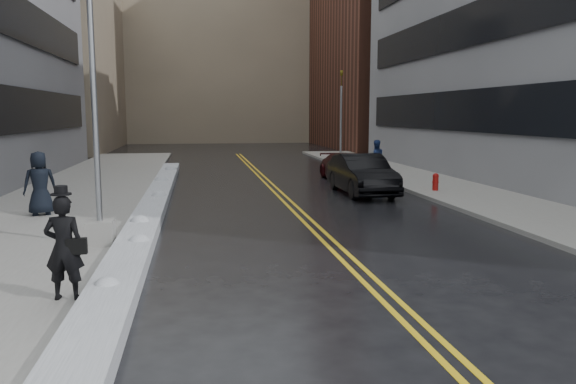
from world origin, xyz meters
name	(u,v)px	position (x,y,z in m)	size (l,w,h in m)	color
ground	(240,266)	(0.00, 0.00, 0.00)	(160.00, 160.00, 0.00)	black
sidewalk_west	(69,201)	(-5.75, 10.00, 0.07)	(5.50, 50.00, 0.15)	gray
sidewalk_east	(457,192)	(10.00, 10.00, 0.07)	(4.00, 50.00, 0.15)	gray
lane_line_left	(279,197)	(2.35, 10.00, 0.00)	(0.12, 50.00, 0.01)	gold
lane_line_right	(287,197)	(2.65, 10.00, 0.00)	(0.12, 50.00, 0.01)	gold
snow_ridge	(154,204)	(-2.45, 8.00, 0.17)	(0.90, 30.00, 0.34)	silver
building_west_far	(35,52)	(-15.50, 44.00, 9.00)	(14.00, 22.00, 18.00)	gray
building_east_far	(400,3)	(19.00, 42.00, 14.00)	(14.00, 20.00, 28.00)	#562D21
building_far	(218,52)	(2.00, 60.00, 11.00)	(36.00, 16.00, 22.00)	gray
lamppost	(96,148)	(-3.30, 2.00, 2.53)	(0.65, 0.65, 7.62)	gray
fire_hydrant	(436,181)	(9.00, 10.00, 0.55)	(0.26, 0.26, 0.73)	maroon
traffic_signal	(341,113)	(8.50, 24.00, 3.40)	(0.16, 0.20, 6.00)	gray
pedestrian_fedora	(64,248)	(-3.20, -2.21, 1.07)	(0.67, 0.44, 1.84)	black
pedestrian_c	(40,183)	(-5.85, 6.53, 1.17)	(1.00, 0.65, 2.04)	black
pedestrian_east	(376,158)	(8.20, 15.61, 1.08)	(0.91, 0.71, 1.87)	navy
car_black	(362,174)	(5.89, 10.37, 0.84)	(1.78, 5.11, 1.68)	black
car_maroon	(343,167)	(6.43, 15.45, 0.64)	(1.80, 4.43, 1.29)	#37080B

